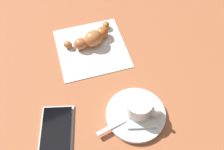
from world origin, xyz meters
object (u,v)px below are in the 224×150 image
(saucer, at_px, (136,115))
(cell_phone, at_px, (56,136))
(espresso_cup, at_px, (140,107))
(sugar_packet, at_px, (142,124))
(croissant, at_px, (92,38))
(teaspoon, at_px, (135,114))
(napkin, at_px, (92,48))

(saucer, relative_size, cell_phone, 0.84)
(espresso_cup, height_order, sugar_packet, espresso_cup)
(sugar_packet, bearing_deg, croissant, 113.15)
(teaspoon, xyz_separation_m, cell_phone, (-0.03, -0.17, -0.01))
(teaspoon, bearing_deg, saucer, 110.89)
(saucer, relative_size, espresso_cup, 1.84)
(teaspoon, bearing_deg, croissant, 179.01)
(teaspoon, xyz_separation_m, croissant, (-0.24, 0.00, 0.01))
(napkin, xyz_separation_m, cell_phone, (0.19, -0.17, 0.00))
(espresso_cup, distance_m, cell_phone, 0.19)
(espresso_cup, bearing_deg, saucer, -87.49)
(espresso_cup, height_order, croissant, espresso_cup)
(saucer, relative_size, teaspoon, 0.94)
(napkin, bearing_deg, croissant, 153.23)
(saucer, xyz_separation_m, cell_phone, (-0.03, -0.18, -0.00))
(espresso_cup, bearing_deg, cell_phone, -99.51)
(teaspoon, height_order, croissant, croissant)
(teaspoon, bearing_deg, espresso_cup, 99.82)
(napkin, bearing_deg, cell_phone, -40.93)
(teaspoon, height_order, cell_phone, teaspoon)
(saucer, height_order, croissant, croissant)
(sugar_packet, bearing_deg, cell_phone, -175.64)
(saucer, distance_m, sugar_packet, 0.03)
(saucer, bearing_deg, sugar_packet, -3.47)
(sugar_packet, height_order, napkin, sugar_packet)
(sugar_packet, relative_size, cell_phone, 0.40)
(sugar_packet, xyz_separation_m, croissant, (-0.27, 0.00, 0.01))
(saucer, height_order, cell_phone, same)
(saucer, relative_size, croissant, 0.89)
(espresso_cup, relative_size, croissant, 0.48)
(espresso_cup, xyz_separation_m, teaspoon, (0.00, -0.01, -0.02))
(cell_phone, bearing_deg, sugar_packet, 70.91)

